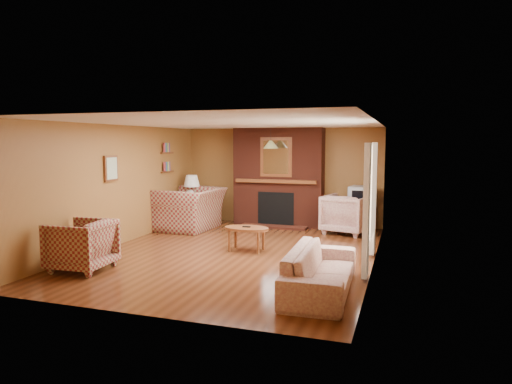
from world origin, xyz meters
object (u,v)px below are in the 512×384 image
(plaid_armchair, at_px, (81,245))
(tv_stand, at_px, (362,220))
(crt_tv, at_px, (362,197))
(plaid_loveseat, at_px, (190,209))
(coffee_table, at_px, (246,230))
(fireplace, at_px, (278,178))
(table_lamp, at_px, (192,187))
(floral_armchair, at_px, (347,214))
(floral_sofa, at_px, (321,270))
(side_table, at_px, (192,213))

(plaid_armchair, relative_size, tv_stand, 1.66)
(tv_stand, bearing_deg, crt_tv, -95.01)
(plaid_loveseat, distance_m, coffee_table, 2.60)
(fireplace, bearing_deg, table_lamp, -165.71)
(floral_armchair, bearing_deg, floral_sofa, 106.49)
(floral_sofa, distance_m, coffee_table, 2.57)
(coffee_table, height_order, table_lamp, table_lamp)
(fireplace, bearing_deg, side_table, -165.71)
(floral_sofa, relative_size, side_table, 3.65)
(plaid_loveseat, bearing_deg, plaid_armchair, 0.81)
(side_table, relative_size, table_lamp, 0.84)
(plaid_loveseat, bearing_deg, floral_sofa, 48.96)
(floral_armchair, distance_m, coffee_table, 2.80)
(plaid_armchair, bearing_deg, floral_armchair, 136.78)
(plaid_armchair, bearing_deg, side_table, 179.02)
(floral_sofa, height_order, floral_armchair, floral_armchair)
(plaid_loveseat, xyz_separation_m, coffee_table, (2.00, -1.67, -0.09))
(floral_armchair, relative_size, tv_stand, 1.80)
(floral_sofa, bearing_deg, fireplace, 20.28)
(plaid_armchair, relative_size, table_lamp, 1.33)
(floral_sofa, xyz_separation_m, table_lamp, (-4.00, 4.14, 0.64))
(plaid_loveseat, height_order, plaid_armchair, plaid_loveseat)
(fireplace, xyz_separation_m, coffee_table, (0.15, -2.80, -0.78))
(floral_armchair, bearing_deg, plaid_armchair, 63.99)
(plaid_loveseat, relative_size, crt_tv, 2.40)
(plaid_armchair, relative_size, crt_tv, 1.45)
(tv_stand, bearing_deg, side_table, 179.81)
(floral_sofa, xyz_separation_m, side_table, (-4.00, 4.14, -0.02))
(fireplace, bearing_deg, coffee_table, -86.97)
(tv_stand, bearing_deg, plaid_armchair, -135.66)
(table_lamp, bearing_deg, tv_stand, 4.82)
(plaid_loveseat, distance_m, tv_stand, 4.02)
(plaid_loveseat, xyz_separation_m, side_table, (-0.25, 0.59, -0.20))
(floral_armchair, height_order, tv_stand, floral_armchair)
(table_lamp, xyz_separation_m, crt_tv, (4.15, 0.34, -0.14))
(coffee_table, distance_m, table_lamp, 3.24)
(plaid_armchair, relative_size, side_table, 1.59)
(coffee_table, xyz_separation_m, side_table, (-2.25, 2.26, -0.12))
(plaid_armchair, xyz_separation_m, side_table, (-0.15, 4.31, -0.13))
(coffee_table, xyz_separation_m, crt_tv, (1.90, 2.61, 0.40))
(floral_sofa, relative_size, tv_stand, 3.82)
(plaid_loveseat, xyz_separation_m, tv_stand, (3.90, 0.94, -0.21))
(plaid_armchair, height_order, crt_tv, crt_tv)
(coffee_table, bearing_deg, plaid_loveseat, 140.14)
(table_lamp, bearing_deg, plaid_loveseat, -67.21)
(coffee_table, relative_size, tv_stand, 1.58)
(fireplace, xyz_separation_m, floral_armchair, (1.73, -0.49, -0.74))
(crt_tv, bearing_deg, tv_stand, 90.00)
(plaid_loveseat, height_order, floral_armchair, plaid_loveseat)
(floral_armchair, distance_m, side_table, 3.84)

